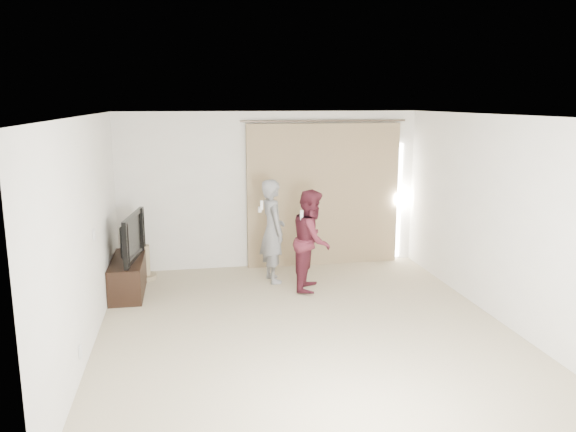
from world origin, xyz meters
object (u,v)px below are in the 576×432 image
object	(u,v)px
tv_console	(128,276)
person_woman	(312,240)
tv	(126,237)
person_man	(273,231)

from	to	relation	value
tv_console	person_woman	world-z (taller)	person_woman
tv	person_man	distance (m)	2.17
person_man	person_woman	distance (m)	0.70
tv_console	person_woman	size ratio (longest dim) A/B	0.87
person_man	person_woman	world-z (taller)	person_man
person_woman	person_man	bearing A→B (deg)	137.57
person_man	person_woman	bearing A→B (deg)	-42.43
tv_console	tv	size ratio (longest dim) A/B	1.13
tv_console	person_woman	bearing A→B (deg)	-7.04
tv	person_woman	xyz separation A→B (m)	(2.68, -0.33, -0.09)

